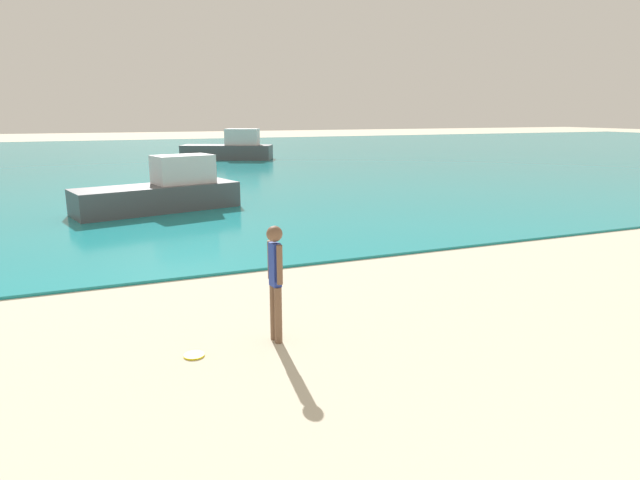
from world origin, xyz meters
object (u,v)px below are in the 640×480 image
(boat_near, at_px, (163,192))
(frisbee, at_px, (194,355))
(person_standing, at_px, (275,277))
(boat_far, at_px, (230,149))

(boat_near, bearing_deg, frisbee, 70.79)
(person_standing, distance_m, boat_far, 31.69)
(person_standing, height_order, boat_near, boat_near)
(person_standing, distance_m, frisbee, 1.55)
(boat_near, bearing_deg, person_standing, 76.71)
(frisbee, xyz_separation_m, boat_far, (7.80, 31.06, 0.78))
(frisbee, distance_m, boat_near, 11.75)
(frisbee, bearing_deg, boat_near, 85.24)
(frisbee, relative_size, boat_near, 0.05)
(person_standing, bearing_deg, frisbee, -93.88)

